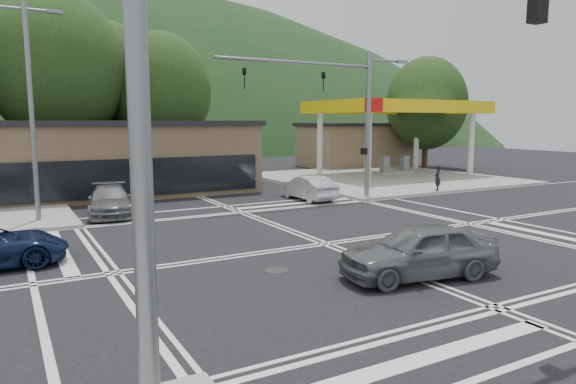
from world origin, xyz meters
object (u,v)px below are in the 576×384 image
car_northbound (110,201)px  pedestrian (437,178)px  car_grey_center (419,251)px  car_queue_b (216,169)px  car_queue_a (308,188)px

car_northbound → pedestrian: 18.55m
car_grey_center → car_queue_b: (3.59, 24.35, 0.10)m
car_grey_center → car_queue_a: car_grey_center is taller
car_grey_center → car_queue_b: size_ratio=0.88×
car_queue_b → car_northbound: size_ratio=1.09×
car_queue_a → car_northbound: bearing=-3.4°
pedestrian → car_queue_a: bearing=-51.0°
car_grey_center → car_queue_b: car_queue_b is taller
car_grey_center → car_northbound: car_grey_center is taller
car_queue_a → car_queue_b: 10.91m
car_northbound → pedestrian: bearing=3.0°
car_queue_b → car_northbound: (-9.17, -10.34, -0.18)m
car_queue_a → pedestrian: size_ratio=2.61×
car_grey_center → car_northbound: size_ratio=0.96×
car_queue_a → car_queue_b: bearing=-84.6°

